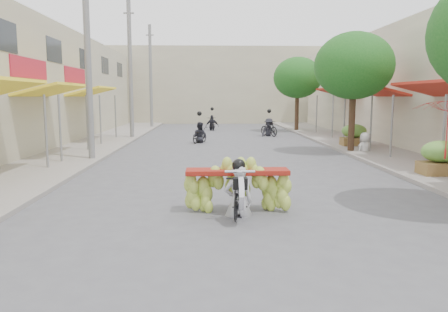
% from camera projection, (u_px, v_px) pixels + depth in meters
% --- Properties ---
extents(ground, '(120.00, 120.00, 0.00)m').
position_uv_depth(ground, '(282.00, 306.00, 5.23)').
color(ground, '#56565B').
rests_on(ground, ground).
extents(sidewalk_left, '(4.00, 60.00, 0.12)m').
position_uv_depth(sidewalk_left, '(74.00, 150.00, 19.83)').
color(sidewalk_left, gray).
rests_on(sidewalk_left, ground).
extents(sidewalk_right, '(4.00, 60.00, 0.12)m').
position_uv_depth(sidewalk_right, '(378.00, 149.00, 20.32)').
color(sidewalk_right, gray).
rests_on(sidewalk_right, ground).
extents(far_building, '(20.00, 6.00, 7.00)m').
position_uv_depth(far_building, '(217.00, 86.00, 42.38)').
color(far_building, '#B4AC8E').
rests_on(far_building, ground).
extents(utility_pole_mid, '(0.60, 0.24, 8.00)m').
position_uv_depth(utility_pole_mid, '(88.00, 55.00, 16.38)').
color(utility_pole_mid, slate).
rests_on(utility_pole_mid, ground).
extents(utility_pole_far, '(0.60, 0.24, 8.00)m').
position_uv_depth(utility_pole_far, '(130.00, 70.00, 25.29)').
color(utility_pole_far, slate).
rests_on(utility_pole_far, ground).
extents(utility_pole_back, '(0.60, 0.24, 8.00)m').
position_uv_depth(utility_pole_back, '(151.00, 77.00, 34.20)').
color(utility_pole_back, slate).
rests_on(utility_pole_back, ground).
extents(street_tree_mid, '(3.40, 3.40, 5.25)m').
position_uv_depth(street_tree_mid, '(354.00, 66.00, 18.77)').
color(street_tree_mid, '#3A2719').
rests_on(street_tree_mid, ground).
extents(street_tree_far, '(3.40, 3.40, 5.25)m').
position_uv_depth(street_tree_far, '(298.00, 78.00, 30.65)').
color(street_tree_far, '#3A2719').
rests_on(street_tree_far, ground).
extents(produce_crate_mid, '(1.20, 0.88, 1.16)m').
position_uv_depth(produce_crate_mid, '(441.00, 155.00, 13.27)').
color(produce_crate_mid, brown).
rests_on(produce_crate_mid, ground).
extents(produce_crate_far, '(1.20, 0.88, 1.16)m').
position_uv_depth(produce_crate_far, '(354.00, 133.00, 21.20)').
color(produce_crate_far, brown).
rests_on(produce_crate_far, ground).
extents(banana_motorbike, '(2.22, 1.79, 2.03)m').
position_uv_depth(banana_motorbike, '(238.00, 182.00, 9.24)').
color(banana_motorbike, black).
rests_on(banana_motorbike, ground).
extents(pedestrian, '(0.93, 0.77, 1.62)m').
position_uv_depth(pedestrian, '(365.00, 132.00, 19.04)').
color(pedestrian, silver).
rests_on(pedestrian, ground).
extents(bg_motorbike_a, '(1.12, 1.59, 1.95)m').
position_uv_depth(bg_motorbike_a, '(200.00, 129.00, 23.46)').
color(bg_motorbike_a, black).
rests_on(bg_motorbike_a, ground).
extents(bg_motorbike_b, '(1.25, 1.71, 1.95)m').
position_uv_depth(bg_motorbike_b, '(269.00, 123.00, 27.35)').
color(bg_motorbike_b, black).
rests_on(bg_motorbike_b, ground).
extents(bg_motorbike_c, '(1.01, 1.68, 1.95)m').
position_uv_depth(bg_motorbike_c, '(212.00, 120.00, 32.14)').
color(bg_motorbike_c, black).
rests_on(bg_motorbike_c, ground).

